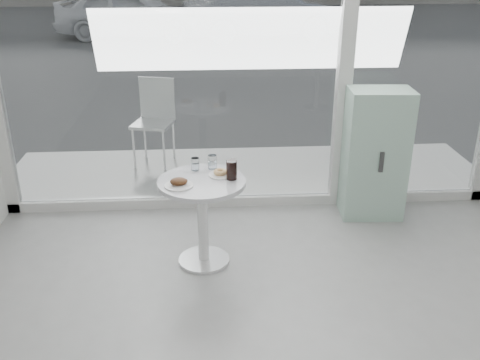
{
  "coord_description": "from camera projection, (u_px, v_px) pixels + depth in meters",
  "views": [
    {
      "loc": [
        -0.44,
        -2.08,
        2.51
      ],
      "look_at": [
        -0.2,
        1.7,
        0.85
      ],
      "focal_mm": 40.0,
      "sensor_mm": 36.0,
      "label": 1
    }
  ],
  "objects": [
    {
      "name": "storefront",
      "position": [
        260.0,
        40.0,
        5.0
      ],
      "size": [
        5.0,
        0.14,
        3.0
      ],
      "color": "silver",
      "rests_on": "ground"
    },
    {
      "name": "plate_donut",
      "position": [
        220.0,
        173.0,
        4.41
      ],
      "size": [
        0.2,
        0.2,
        0.05
      ],
      "color": "white",
      "rests_on": "main_table"
    },
    {
      "name": "room_shell",
      "position": [
        351.0,
        158.0,
        1.66
      ],
      "size": [
        6.0,
        6.0,
        6.0
      ],
      "color": "silver",
      "rests_on": "ground"
    },
    {
      "name": "water_tumbler_b",
      "position": [
        212.0,
        163.0,
        4.54
      ],
      "size": [
        0.07,
        0.07,
        0.12
      ],
      "color": "white",
      "rests_on": "main_table"
    },
    {
      "name": "mint_cabinet",
      "position": [
        375.0,
        154.0,
        5.22
      ],
      "size": [
        0.62,
        0.43,
        1.29
      ],
      "rotation": [
        0.0,
        0.0,
        -0.06
      ],
      "color": "#8EB5A2",
      "rests_on": "ground"
    },
    {
      "name": "street",
      "position": [
        218.0,
        30.0,
        17.56
      ],
      "size": [
        40.0,
        24.0,
        0.0
      ],
      "primitive_type": "cube",
      "color": "#393939",
      "rests_on": "ground"
    },
    {
      "name": "plate_fritter",
      "position": [
        179.0,
        183.0,
        4.22
      ],
      "size": [
        0.23,
        0.23,
        0.07
      ],
      "color": "white",
      "rests_on": "main_table"
    },
    {
      "name": "main_table",
      "position": [
        202.0,
        204.0,
        4.42
      ],
      "size": [
        0.72,
        0.72,
        0.77
      ],
      "color": "white",
      "rests_on": "ground"
    },
    {
      "name": "car_white",
      "position": [
        132.0,
        12.0,
        15.61
      ],
      "size": [
        4.6,
        2.45,
        1.49
      ],
      "primitive_type": "imported",
      "rotation": [
        0.0,
        0.0,
        1.41
      ],
      "color": "white",
      "rests_on": "street"
    },
    {
      "name": "patio_deck",
      "position": [
        245.0,
        173.0,
        6.4
      ],
      "size": [
        5.6,
        1.6,
        0.05
      ],
      "primitive_type": "cube",
      "color": "silver",
      "rests_on": "ground"
    },
    {
      "name": "patio_chair",
      "position": [
        155.0,
        116.0,
        6.45
      ],
      "size": [
        0.54,
        0.54,
        1.02
      ],
      "rotation": [
        0.0,
        0.0,
        -0.26
      ],
      "color": "white",
      "rests_on": "patio_deck"
    },
    {
      "name": "cola_glass",
      "position": [
        232.0,
        170.0,
        4.32
      ],
      "size": [
        0.09,
        0.09,
        0.17
      ],
      "color": "white",
      "rests_on": "main_table"
    },
    {
      "name": "water_tumbler_a",
      "position": [
        195.0,
        165.0,
        4.51
      ],
      "size": [
        0.07,
        0.07,
        0.11
      ],
      "color": "white",
      "rests_on": "main_table"
    },
    {
      "name": "car_silver",
      "position": [
        264.0,
        13.0,
        15.47
      ],
      "size": [
        4.76,
        2.4,
        1.5
      ],
      "primitive_type": "imported",
      "rotation": [
        0.0,
        0.0,
        1.76
      ],
      "color": "#97989E",
      "rests_on": "street"
    }
  ]
}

